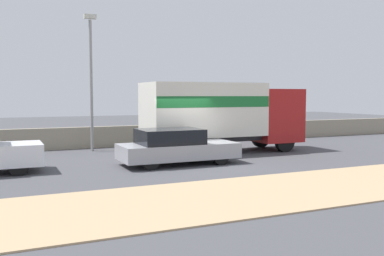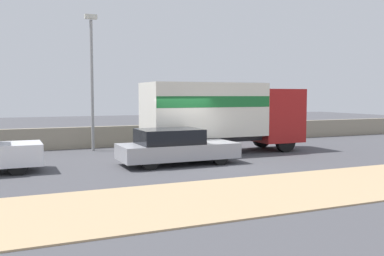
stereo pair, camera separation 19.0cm
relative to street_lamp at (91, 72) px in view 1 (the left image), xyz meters
The scene contains 6 objects.
ground_plane 7.05m from the street_lamp, 61.46° to the right, with size 80.00×80.00×0.00m, color #47474C.
dirt_shoulder_foreground 11.67m from the street_lamp, 75.02° to the right, with size 60.00×4.04×0.04m.
stone_wall_backdrop 4.45m from the street_lamp, 22.56° to the left, with size 60.00×0.35×1.06m.
street_lamp is the anchor object (origin of this frame).
box_truck 6.36m from the street_lamp, 29.57° to the right, with size 7.44×2.43×3.18m.
car_hatchback 6.44m from the street_lamp, 67.97° to the right, with size 4.49×1.88×1.36m.
Camera 1 is at (-6.80, -15.00, 2.63)m, focal length 40.00 mm.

